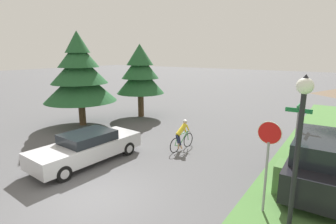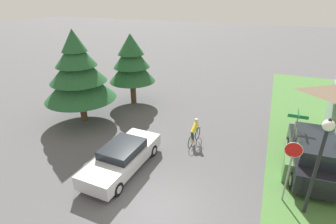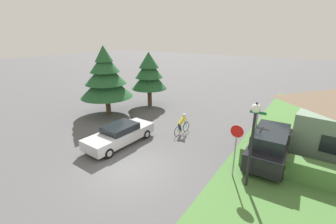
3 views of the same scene
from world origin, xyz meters
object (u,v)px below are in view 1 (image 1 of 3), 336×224
object	(u,v)px
sedan_left_lane	(87,147)
parked_suv_right	(321,162)
stop_sign	(268,150)
street_lamp	(301,121)
conifer_tall_far	(140,73)
street_name_sign	(297,127)
cyclist	(182,136)
conifer_tall_near	(79,75)

from	to	relation	value
sedan_left_lane	parked_suv_right	bearing A→B (deg)	-66.68
stop_sign	street_lamp	xyz separation A→B (m)	(0.79, -0.42, 1.05)
sedan_left_lane	parked_suv_right	world-z (taller)	parked_suv_right
sedan_left_lane	conifer_tall_far	size ratio (longest dim) A/B	0.92
conifer_tall_far	street_name_sign	bearing A→B (deg)	-20.74
cyclist	street_name_sign	distance (m)	5.12
parked_suv_right	street_name_sign	size ratio (longest dim) A/B	1.73
stop_sign	street_lamp	distance (m)	1.38
street_name_sign	sedan_left_lane	bearing A→B (deg)	-154.89
cyclist	stop_sign	xyz separation A→B (m)	(4.70, -2.98, 1.23)
conifer_tall_far	sedan_left_lane	bearing A→B (deg)	-65.08
street_lamp	parked_suv_right	bearing A→B (deg)	82.42
stop_sign	street_name_sign	xyz separation A→B (m)	(0.27, 2.93, 0.02)
cyclist	street_lamp	distance (m)	6.85
sedan_left_lane	stop_sign	distance (m)	7.37
sedan_left_lane	conifer_tall_far	world-z (taller)	conifer_tall_far
parked_suv_right	conifer_tall_near	xyz separation A→B (m)	(-13.60, 0.59, 2.31)
stop_sign	conifer_tall_far	bearing A→B (deg)	-32.64
conifer_tall_near	parked_suv_right	bearing A→B (deg)	-2.48
street_name_sign	conifer_tall_far	xyz separation A→B (m)	(-11.09, 4.20, 1.29)
cyclist	street_lamp	world-z (taller)	street_lamp
cyclist	conifer_tall_near	size ratio (longest dim) A/B	0.30
parked_suv_right	street_lamp	world-z (taller)	street_lamp
parked_suv_right	stop_sign	world-z (taller)	stop_sign
sedan_left_lane	street_name_sign	bearing A→B (deg)	-61.94
cyclist	conifer_tall_far	xyz separation A→B (m)	(-6.13, 4.15, 2.53)
sedan_left_lane	conifer_tall_near	world-z (taller)	conifer_tall_near
sedan_left_lane	parked_suv_right	size ratio (longest dim) A/B	0.99
street_lamp	cyclist	bearing A→B (deg)	148.25
cyclist	conifer_tall_near	xyz separation A→B (m)	(-7.72, 0.15, 2.56)
parked_suv_right	conifer_tall_near	bearing A→B (deg)	85.77
street_lamp	conifer_tall_far	size ratio (longest dim) A/B	0.79
sedan_left_lane	street_lamp	bearing A→B (deg)	-85.82
street_name_sign	conifer_tall_far	size ratio (longest dim) A/B	0.54
street_lamp	street_name_sign	world-z (taller)	street_lamp
street_lamp	street_name_sign	distance (m)	3.54
stop_sign	conifer_tall_near	xyz separation A→B (m)	(-12.41, 3.13, 1.34)
street_lamp	sedan_left_lane	bearing A→B (deg)	-178.76
street_name_sign	cyclist	bearing A→B (deg)	179.39
parked_suv_right	cyclist	bearing A→B (deg)	83.95
parked_suv_right	street_name_sign	xyz separation A→B (m)	(-0.92, 0.39, 0.98)
cyclist	stop_sign	bearing A→B (deg)	-116.32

